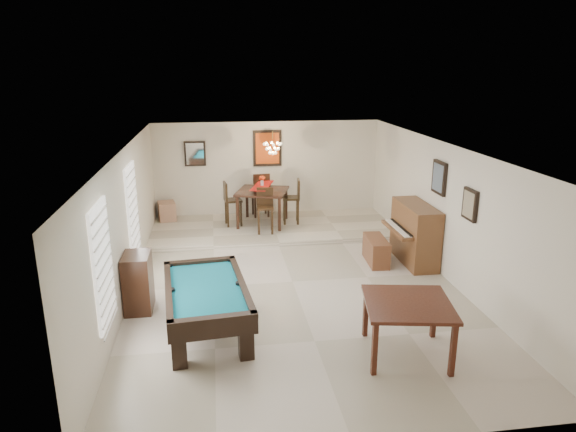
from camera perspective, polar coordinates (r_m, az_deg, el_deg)
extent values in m
cube|color=beige|center=(9.99, 0.49, -7.36)|extent=(6.00, 9.00, 0.02)
cube|color=silver|center=(13.88, -2.30, 5.11)|extent=(6.00, 0.04, 2.60)
cube|color=silver|center=(5.47, 7.85, -13.58)|extent=(6.00, 0.04, 2.60)
cube|color=silver|center=(9.58, -17.53, -0.87)|extent=(0.04, 9.00, 2.60)
cube|color=silver|center=(10.41, 17.07, 0.53)|extent=(0.04, 9.00, 2.60)
cube|color=white|center=(9.25, 0.53, 7.59)|extent=(6.00, 9.00, 0.04)
cube|color=beige|center=(12.99, -1.67, -1.34)|extent=(6.00, 2.50, 0.12)
cube|color=white|center=(7.49, -19.90, -5.09)|extent=(0.06, 1.00, 1.70)
cube|color=white|center=(10.11, -16.90, 0.68)|extent=(0.06, 1.00, 1.70)
cube|color=brown|center=(10.99, 9.76, -3.79)|extent=(0.44, 0.99, 0.54)
cube|color=black|center=(9.09, -16.32, -7.08)|extent=(0.44, 0.66, 0.99)
cube|color=tan|center=(13.77, -13.31, 0.55)|extent=(0.51, 0.60, 0.47)
cube|color=#D84C14|center=(13.73, -2.31, 7.53)|extent=(0.75, 0.06, 0.95)
cube|color=white|center=(13.69, -10.30, 6.83)|extent=(0.55, 0.06, 0.65)
cube|color=slate|center=(10.52, 16.46, 4.11)|extent=(0.06, 0.55, 0.65)
cube|color=gray|center=(9.43, 19.57, 1.21)|extent=(0.06, 0.45, 0.55)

